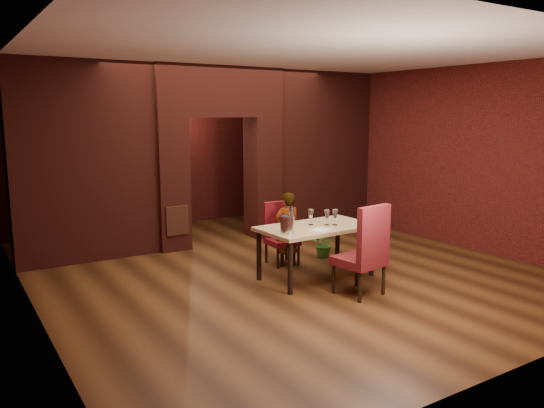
{
  "coord_description": "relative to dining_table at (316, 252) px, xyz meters",
  "views": [
    {
      "loc": [
        -4.34,
        -6.71,
        2.36
      ],
      "look_at": [
        -0.1,
        0.0,
        1.01
      ],
      "focal_mm": 35.0,
      "sensor_mm": 36.0,
      "label": 1
    }
  ],
  "objects": [
    {
      "name": "floor",
      "position": [
        -0.19,
        0.74,
        -0.39
      ],
      "size": [
        8.0,
        8.0,
        0.0
      ],
      "primitive_type": "plane",
      "color": "#4A2A12",
      "rests_on": "ground"
    },
    {
      "name": "ceiling",
      "position": [
        -0.19,
        0.74,
        2.81
      ],
      "size": [
        7.0,
        8.0,
        0.04
      ],
      "primitive_type": "cube",
      "color": "silver",
      "rests_on": "ground"
    },
    {
      "name": "wall_back",
      "position": [
        -0.19,
        4.74,
        1.21
      ],
      "size": [
        7.0,
        0.04,
        3.2
      ],
      "primitive_type": "cube",
      "color": "maroon",
      "rests_on": "ground"
    },
    {
      "name": "wall_front",
      "position": [
        -0.19,
        -3.26,
        1.21
      ],
      "size": [
        7.0,
        0.04,
        3.2
      ],
      "primitive_type": "cube",
      "color": "maroon",
      "rests_on": "ground"
    },
    {
      "name": "wall_left",
      "position": [
        -3.69,
        0.74,
        1.21
      ],
      "size": [
        0.04,
        8.0,
        3.2
      ],
      "primitive_type": "cube",
      "color": "maroon",
      "rests_on": "ground"
    },
    {
      "name": "wall_right",
      "position": [
        3.31,
        0.74,
        1.21
      ],
      "size": [
        0.04,
        8.0,
        3.2
      ],
      "primitive_type": "cube",
      "color": "maroon",
      "rests_on": "ground"
    },
    {
      "name": "pillar_left",
      "position": [
        -1.14,
        2.74,
        0.76
      ],
      "size": [
        0.55,
        0.55,
        2.3
      ],
      "primitive_type": "cube",
      "color": "maroon",
      "rests_on": "ground"
    },
    {
      "name": "pillar_right",
      "position": [
        0.76,
        2.74,
        0.76
      ],
      "size": [
        0.55,
        0.55,
        2.3
      ],
      "primitive_type": "cube",
      "color": "maroon",
      "rests_on": "ground"
    },
    {
      "name": "lintel",
      "position": [
        -0.19,
        2.74,
        2.36
      ],
      "size": [
        2.45,
        0.55,
        0.9
      ],
      "primitive_type": "cube",
      "color": "maroon",
      "rests_on": "ground"
    },
    {
      "name": "wing_wall_left",
      "position": [
        -2.55,
        2.74,
        1.21
      ],
      "size": [
        2.28,
        0.35,
        3.2
      ],
      "primitive_type": "cube",
      "color": "maroon",
      "rests_on": "ground"
    },
    {
      "name": "wing_wall_right",
      "position": [
        2.18,
        2.74,
        1.21
      ],
      "size": [
        2.28,
        0.35,
        3.2
      ],
      "primitive_type": "cube",
      "color": "maroon",
      "rests_on": "ground"
    },
    {
      "name": "vent_panel",
      "position": [
        -1.14,
        2.45,
        0.16
      ],
      "size": [
        0.4,
        0.03,
        0.5
      ],
      "primitive_type": "cube",
      "color": "brown",
      "rests_on": "ground"
    },
    {
      "name": "rear_door",
      "position": [
        -0.59,
        4.68,
        0.66
      ],
      "size": [
        0.9,
        0.08,
        2.1
      ],
      "primitive_type": "cube",
      "color": "black",
      "rests_on": "ground"
    },
    {
      "name": "rear_door_frame",
      "position": [
        -0.59,
        4.64,
        0.66
      ],
      "size": [
        1.02,
        0.04,
        2.22
      ],
      "primitive_type": "cube",
      "color": "black",
      "rests_on": "ground"
    },
    {
      "name": "dining_table",
      "position": [
        0.0,
        0.0,
        0.0
      ],
      "size": [
        1.68,
        0.98,
        0.77
      ],
      "primitive_type": "cube",
      "rotation": [
        0.0,
        0.0,
        0.03
      ],
      "color": "tan",
      "rests_on": "ground"
    },
    {
      "name": "chair_far",
      "position": [
        -0.03,
        0.85,
        0.11
      ],
      "size": [
        0.47,
        0.47,
        0.98
      ],
      "primitive_type": "cube",
      "rotation": [
        0.0,
        0.0,
        -0.06
      ],
      "color": "maroon",
      "rests_on": "ground"
    },
    {
      "name": "chair_near",
      "position": [
        0.04,
        -0.87,
        0.22
      ],
      "size": [
        0.62,
        0.62,
        1.22
      ],
      "primitive_type": "cube",
      "rotation": [
        0.0,
        0.0,
        3.27
      ],
      "color": "maroon",
      "rests_on": "ground"
    },
    {
      "name": "person_seated",
      "position": [
        -0.01,
        0.75,
        0.2
      ],
      "size": [
        0.46,
        0.33,
        1.17
      ],
      "primitive_type": "imported",
      "rotation": [
        0.0,
        0.0,
        3.01
      ],
      "color": "silver",
      "rests_on": "ground"
    },
    {
      "name": "wine_glass_a",
      "position": [
        -0.04,
        0.09,
        0.5
      ],
      "size": [
        0.09,
        0.09,
        0.23
      ],
      "primitive_type": null,
      "color": "white",
      "rests_on": "dining_table"
    },
    {
      "name": "wine_glass_b",
      "position": [
        0.15,
        -0.04,
        0.5
      ],
      "size": [
        0.09,
        0.09,
        0.22
      ],
      "primitive_type": null,
      "color": "silver",
      "rests_on": "dining_table"
    },
    {
      "name": "wine_glass_c",
      "position": [
        0.25,
        -0.1,
        0.5
      ],
      "size": [
        0.09,
        0.09,
        0.23
      ],
      "primitive_type": null,
      "color": "white",
      "rests_on": "dining_table"
    },
    {
      "name": "tasting_sheet",
      "position": [
        -0.12,
        -0.24,
        0.39
      ],
      "size": [
        0.36,
        0.33,
        0.0
      ],
      "primitive_type": "cube",
      "rotation": [
        0.0,
        0.0,
        0.53
      ],
      "color": "silver",
      "rests_on": "dining_table"
    },
    {
      "name": "wine_bucket",
      "position": [
        -0.63,
        -0.18,
        0.51
      ],
      "size": [
        0.2,
        0.2,
        0.24
      ],
      "primitive_type": "cylinder",
      "color": "silver",
      "rests_on": "dining_table"
    },
    {
      "name": "water_bottle",
      "position": [
        -0.39,
        0.07,
        0.54
      ],
      "size": [
        0.07,
        0.07,
        0.31
      ],
      "primitive_type": "cylinder",
      "color": "white",
      "rests_on": "dining_table"
    },
    {
      "name": "potted_plant",
      "position": [
        0.8,
        0.86,
        -0.16
      ],
      "size": [
        0.53,
        0.52,
        0.45
      ],
      "primitive_type": "imported",
      "rotation": [
        0.0,
        0.0,
        0.59
      ],
      "color": "#2D7023",
      "rests_on": "ground"
    }
  ]
}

